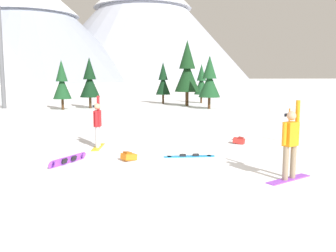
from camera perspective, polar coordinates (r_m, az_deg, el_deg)
ground_plane at (r=10.48m, az=2.95°, el=-7.23°), size 800.00×800.00×0.00m
snowboarder_foreground at (r=10.04m, az=18.55°, el=-2.46°), size 1.54×0.82×2.09m
snowboarder_midground at (r=14.17m, az=-10.95°, el=0.39°), size 0.62×1.51×1.97m
loose_snowboard_far_spare at (r=11.83m, az=-15.30°, el=-5.12°), size 1.17×1.32×0.25m
loose_snowboard_near_left at (r=12.45m, az=3.34°, el=-4.71°), size 1.78×0.55×0.09m
backpack_red at (r=15.06m, az=11.03°, el=-2.23°), size 0.56×0.53×0.29m
backpack_orange at (r=11.94m, az=-6.16°, el=-4.73°), size 0.56×0.49×0.31m
trail_marker_pole at (r=15.86m, az=18.37°, el=0.09°), size 0.06×0.06×1.40m
pine_tree_short at (r=30.88m, az=6.50°, el=7.17°), size 1.82×1.82×4.45m
pine_tree_young at (r=36.68m, az=-0.77°, el=7.04°), size 1.46×1.46×4.15m
pine_tree_leaning at (r=37.68m, az=5.24°, el=6.90°), size 1.47×1.47×3.99m
pine_tree_twin at (r=31.06m, az=-16.24°, el=6.52°), size 1.47×1.47×4.06m
pine_tree_tall at (r=32.00m, az=-12.14°, el=6.94°), size 1.69×1.69×4.32m
pine_tree_slender at (r=33.82m, az=3.01°, el=8.68°), size 2.30×2.30×5.99m
peak_east_ridge at (r=206.54m, az=-20.96°, el=14.59°), size 113.96×113.96×55.72m
peak_north_spur at (r=239.64m, az=-3.93°, el=16.40°), size 135.76×135.76×74.34m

